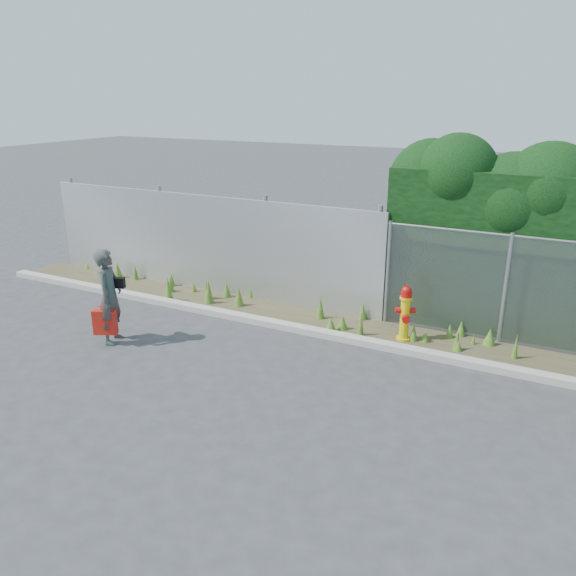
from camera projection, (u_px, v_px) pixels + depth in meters
The scene contains 9 objects.
ground at pixel (266, 374), 9.09m from camera, with size 80.00×80.00×0.00m, color #38383A.
curb at pixel (312, 331), 10.58m from camera, with size 16.00×0.22×0.12m, color #A59F95.
weed_strip at pixel (301, 310), 11.40m from camera, with size 16.00×1.37×0.55m.
corrugated_fence at pixel (204, 244), 12.64m from camera, with size 8.50×0.21×2.30m.
chainlink_fence at pixel (571, 298), 9.47m from camera, with size 6.50×0.07×2.05m.
fire_hydrant at pixel (405, 314), 10.17m from camera, with size 0.36×0.32×1.08m.
woman at pixel (110, 296), 10.02m from camera, with size 0.64×0.42×1.75m, color #10665A.
red_tote_bag at pixel (105, 322), 10.04m from camera, with size 0.41×0.15×0.54m.
black_shoulder_bag at pixel (118, 283), 10.03m from camera, with size 0.25×0.10×0.19m.
Camera 1 is at (3.99, -7.09, 4.31)m, focal length 35.00 mm.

